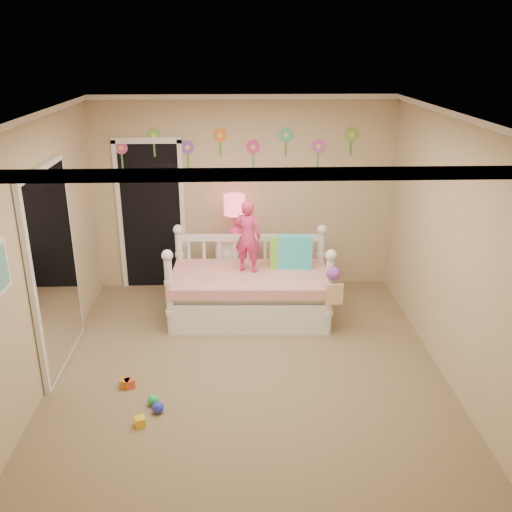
{
  "coord_description": "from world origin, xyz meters",
  "views": [
    {
      "loc": [
        -0.1,
        -4.98,
        3.19
      ],
      "look_at": [
        0.1,
        0.6,
        1.05
      ],
      "focal_mm": 38.99,
      "sensor_mm": 36.0,
      "label": 1
    }
  ],
  "objects_px": {
    "daybed": "(250,277)",
    "child": "(248,237)",
    "nightstand": "(235,266)",
    "table_lamp": "(235,210)"
  },
  "relations": [
    {
      "from": "daybed",
      "to": "table_lamp",
      "type": "bearing_deg",
      "value": 105.81
    },
    {
      "from": "daybed",
      "to": "nightstand",
      "type": "height_order",
      "value": "daybed"
    },
    {
      "from": "child",
      "to": "nightstand",
      "type": "distance_m",
      "value": 0.94
    },
    {
      "from": "child",
      "to": "daybed",
      "type": "bearing_deg",
      "value": 127.47
    },
    {
      "from": "daybed",
      "to": "nightstand",
      "type": "xyz_separation_m",
      "value": [
        -0.18,
        0.72,
        -0.14
      ]
    },
    {
      "from": "nightstand",
      "to": "daybed",
      "type": "bearing_deg",
      "value": -67.6
    },
    {
      "from": "daybed",
      "to": "child",
      "type": "bearing_deg",
      "value": 111.17
    },
    {
      "from": "table_lamp",
      "to": "daybed",
      "type": "bearing_deg",
      "value": -76.29
    },
    {
      "from": "child",
      "to": "nightstand",
      "type": "xyz_separation_m",
      "value": [
        -0.15,
        0.66,
        -0.65
      ]
    },
    {
      "from": "table_lamp",
      "to": "nightstand",
      "type": "bearing_deg",
      "value": 90.0
    }
  ]
}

